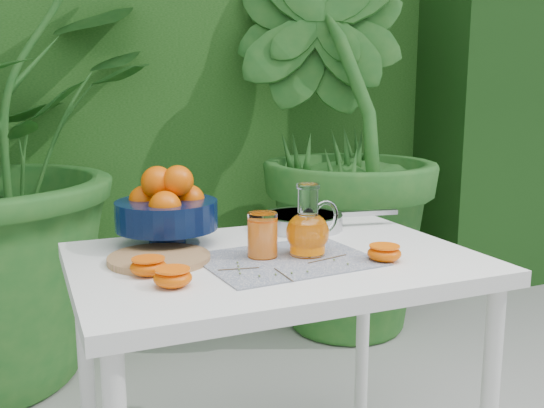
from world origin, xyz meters
name	(u,v)px	position (x,y,z in m)	size (l,w,h in m)	color
hedge_backdrop	(142,84)	(0.06, 2.06, 1.19)	(8.00, 1.65, 2.50)	#184C15
potted_plant_right	(332,135)	(0.79, 1.14, 0.95)	(1.90, 1.90, 1.90)	#205E21
white_table	(275,286)	(-0.03, -0.10, 0.67)	(1.00, 0.70, 0.75)	white
placemat	(287,259)	(-0.02, -0.15, 0.75)	(0.41, 0.32, 0.00)	#0C1B44
cutting_board	(159,258)	(-0.31, -0.04, 0.76)	(0.25, 0.25, 0.02)	#AD724E
fruit_bowl	(167,208)	(-0.25, 0.13, 0.85)	(0.34, 0.34, 0.22)	black
juice_pitcher	(308,230)	(0.05, -0.13, 0.82)	(0.17, 0.13, 0.18)	white
juice_tumbler	(263,236)	(-0.07, -0.10, 0.81)	(0.08, 0.08, 0.11)	white
saute_pan	(303,221)	(0.17, 0.15, 0.78)	(0.45, 0.28, 0.05)	#AEAEB2
orange_halves	(240,265)	(-0.16, -0.21, 0.77)	(0.65, 0.20, 0.04)	#ED6302
thyme_sprigs	(286,266)	(-0.05, -0.21, 0.76)	(0.34, 0.20, 0.01)	brown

